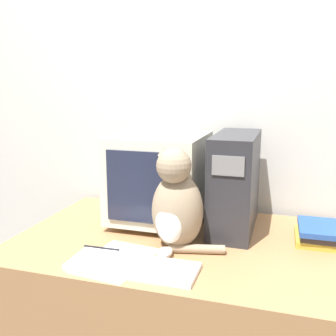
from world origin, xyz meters
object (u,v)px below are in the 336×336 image
object	(u,v)px
crt_monitor	(160,177)
pen	(102,248)
cat	(177,206)
book_stack	(318,233)
computer_tower	(235,182)
keyboard	(132,266)

from	to	relation	value
crt_monitor	pen	distance (m)	0.43
cat	book_stack	xyz separation A→B (m)	(0.52, 0.22, -0.13)
book_stack	pen	bearing A→B (deg)	-158.03
crt_monitor	computer_tower	bearing A→B (deg)	1.85
computer_tower	book_stack	xyz separation A→B (m)	(0.34, -0.05, -0.17)
computer_tower	cat	bearing A→B (deg)	-122.90
keyboard	cat	world-z (taller)	cat
crt_monitor	book_stack	world-z (taller)	crt_monitor
keyboard	book_stack	xyz separation A→B (m)	(0.61, 0.43, 0.03)
book_stack	cat	bearing A→B (deg)	-156.66
computer_tower	book_stack	world-z (taller)	computer_tower
keyboard	book_stack	distance (m)	0.75
computer_tower	book_stack	distance (m)	0.38
keyboard	pen	distance (m)	0.21
cat	book_stack	world-z (taller)	cat
crt_monitor	keyboard	distance (m)	0.52
keyboard	cat	distance (m)	0.28
pen	crt_monitor	bearing A→B (deg)	72.36
crt_monitor	cat	size ratio (longest dim) A/B	1.08
computer_tower	cat	distance (m)	0.33
cat	keyboard	bearing A→B (deg)	-104.54
crt_monitor	cat	world-z (taller)	crt_monitor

